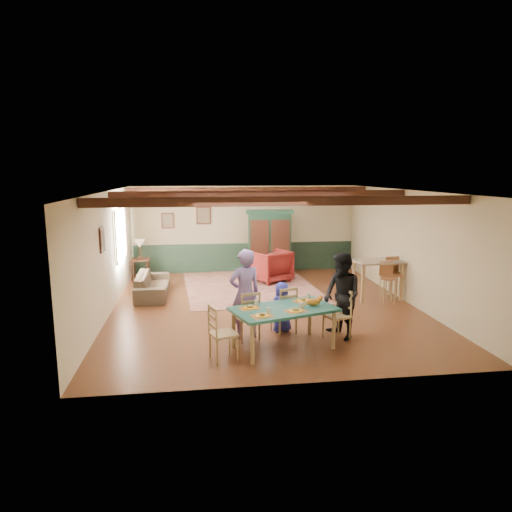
{
  "coord_description": "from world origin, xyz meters",
  "views": [
    {
      "loc": [
        -1.58,
        -10.21,
        3.11
      ],
      "look_at": [
        -0.15,
        0.36,
        1.15
      ],
      "focal_mm": 32.0,
      "sensor_mm": 36.0,
      "label": 1
    }
  ],
  "objects": [
    {
      "name": "floor",
      "position": [
        0.0,
        0.0,
        0.0
      ],
      "size": [
        8.0,
        8.0,
        0.0
      ],
      "primitive_type": "plane",
      "color": "#532917",
      "rests_on": "ground"
    },
    {
      "name": "wall_back",
      "position": [
        0.0,
        4.0,
        1.35
      ],
      "size": [
        7.0,
        0.02,
        2.7
      ],
      "primitive_type": "cube",
      "color": "beige",
      "rests_on": "floor"
    },
    {
      "name": "wall_left",
      "position": [
        -3.5,
        0.0,
        1.35
      ],
      "size": [
        0.02,
        8.0,
        2.7
      ],
      "primitive_type": "cube",
      "color": "beige",
      "rests_on": "floor"
    },
    {
      "name": "wall_right",
      "position": [
        3.5,
        0.0,
        1.35
      ],
      "size": [
        0.02,
        8.0,
        2.7
      ],
      "primitive_type": "cube",
      "color": "beige",
      "rests_on": "floor"
    },
    {
      "name": "ceiling",
      "position": [
        0.0,
        0.0,
        2.7
      ],
      "size": [
        7.0,
        8.0,
        0.02
      ],
      "primitive_type": "cube",
      "color": "white",
      "rests_on": "wall_back"
    },
    {
      "name": "wainscot_back",
      "position": [
        0.0,
        3.98,
        0.45
      ],
      "size": [
        6.95,
        0.03,
        0.9
      ],
      "primitive_type": "cube",
      "color": "#1B3325",
      "rests_on": "floor"
    },
    {
      "name": "ceiling_beam_front",
      "position": [
        0.0,
        -2.3,
        2.61
      ],
      "size": [
        6.95,
        0.16,
        0.16
      ],
      "primitive_type": "cube",
      "color": "black",
      "rests_on": "ceiling"
    },
    {
      "name": "ceiling_beam_mid",
      "position": [
        0.0,
        0.4,
        2.61
      ],
      "size": [
        6.95,
        0.16,
        0.16
      ],
      "primitive_type": "cube",
      "color": "black",
      "rests_on": "ceiling"
    },
    {
      "name": "ceiling_beam_back",
      "position": [
        0.0,
        3.0,
        2.61
      ],
      "size": [
        6.95,
        0.16,
        0.16
      ],
      "primitive_type": "cube",
      "color": "black",
      "rests_on": "ceiling"
    },
    {
      "name": "window_left",
      "position": [
        -3.47,
        1.7,
        1.55
      ],
      "size": [
        0.06,
        1.6,
        1.3
      ],
      "primitive_type": null,
      "color": "white",
      "rests_on": "wall_left"
    },
    {
      "name": "picture_left_wall",
      "position": [
        -3.47,
        -0.6,
        1.75
      ],
      "size": [
        0.04,
        0.42,
        0.52
      ],
      "primitive_type": null,
      "color": "gray",
      "rests_on": "wall_left"
    },
    {
      "name": "picture_back_a",
      "position": [
        -1.3,
        3.97,
        1.8
      ],
      "size": [
        0.45,
        0.04,
        0.55
      ],
      "primitive_type": null,
      "color": "gray",
      "rests_on": "wall_back"
    },
    {
      "name": "picture_back_b",
      "position": [
        -2.4,
        3.97,
        1.65
      ],
      "size": [
        0.38,
        0.04,
        0.48
      ],
      "primitive_type": null,
      "color": "gray",
      "rests_on": "wall_back"
    },
    {
      "name": "dining_table",
      "position": [
        -0.05,
        -2.6,
        0.37
      ],
      "size": [
        2.01,
        1.49,
        0.75
      ],
      "primitive_type": null,
      "rotation": [
        0.0,
        0.0,
        0.31
      ],
      "color": "#1A5448",
      "rests_on": "floor"
    },
    {
      "name": "dining_chair_far_left",
      "position": [
        -0.65,
        -2.04,
        0.47
      ],
      "size": [
        0.53,
        0.54,
        0.95
      ],
      "primitive_type": null,
      "rotation": [
        0.0,
        0.0,
        3.45
      ],
      "color": "#9D7E4E",
      "rests_on": "floor"
    },
    {
      "name": "dining_chair_far_right",
      "position": [
        0.11,
        -1.79,
        0.47
      ],
      "size": [
        0.53,
        0.54,
        0.95
      ],
      "primitive_type": null,
      "rotation": [
        0.0,
        0.0,
        3.45
      ],
      "color": "#9D7E4E",
      "rests_on": "floor"
    },
    {
      "name": "dining_chair_end_left",
      "position": [
        -1.14,
        -2.94,
        0.47
      ],
      "size": [
        0.54,
        0.53,
        0.95
      ],
      "primitive_type": null,
      "rotation": [
        0.0,
        0.0,
        1.88
      ],
      "color": "#9D7E4E",
      "rests_on": "floor"
    },
    {
      "name": "dining_chair_end_right",
      "position": [
        1.04,
        -2.25,
        0.47
      ],
      "size": [
        0.54,
        0.53,
        0.95
      ],
      "primitive_type": null,
      "rotation": [
        0.0,
        0.0,
        -1.26
      ],
      "color": "#9D7E4E",
      "rests_on": "floor"
    },
    {
      "name": "person_man",
      "position": [
        -0.67,
        -1.96,
        0.86
      ],
      "size": [
        0.72,
        0.58,
        1.72
      ],
      "primitive_type": "imported",
      "rotation": [
        0.0,
        0.0,
        3.45
      ],
      "color": "#7B61A7",
      "rests_on": "floor"
    },
    {
      "name": "person_woman",
      "position": [
        1.13,
        -2.22,
        0.82
      ],
      "size": [
        0.83,
        0.95,
        1.64
      ],
      "primitive_type": "imported",
      "rotation": [
        0.0,
        0.0,
        -1.26
      ],
      "color": "black",
      "rests_on": "floor"
    },
    {
      "name": "person_child",
      "position": [
        0.08,
        -1.72,
        0.5
      ],
      "size": [
        0.56,
        0.45,
        1.0
      ],
      "primitive_type": "imported",
      "rotation": [
        0.0,
        0.0,
        3.45
      ],
      "color": "#272D9E",
      "rests_on": "floor"
    },
    {
      "name": "cat",
      "position": [
        0.5,
        -2.53,
        0.84
      ],
      "size": [
        0.38,
        0.24,
        0.18
      ],
      "primitive_type": null,
      "rotation": [
        0.0,
        0.0,
        0.31
      ],
      "color": "orange",
      "rests_on": "dining_table"
    },
    {
      "name": "place_setting_near_left",
      "position": [
        -0.5,
        -3.0,
        0.8
      ],
      "size": [
        0.47,
        0.41,
        0.11
      ],
      "primitive_type": null,
      "rotation": [
        0.0,
        0.0,
        0.31
      ],
      "color": "gold",
      "rests_on": "dining_table"
    },
    {
      "name": "place_setting_near_center",
      "position": [
        0.12,
        -2.8,
        0.8
      ],
      "size": [
        0.47,
        0.41,
        0.11
      ],
      "primitive_type": null,
      "rotation": [
        0.0,
        0.0,
        0.31
      ],
      "color": "gold",
      "rests_on": "dining_table"
    },
    {
      "name": "place_setting_far_left",
      "position": [
        -0.65,
        -2.53,
        0.8
      ],
      "size": [
        0.47,
        0.41,
        0.11
      ],
      "primitive_type": null,
      "rotation": [
        0.0,
        0.0,
        0.31
      ],
      "color": "gold",
      "rests_on": "dining_table"
    },
    {
      "name": "place_setting_far_right",
      "position": [
        0.39,
        -2.19,
        0.8
      ],
      "size": [
        0.47,
        0.41,
        0.11
      ],
      "primitive_type": null,
      "rotation": [
        0.0,
        0.0,
        0.31
      ],
      "color": "gold",
      "rests_on": "dining_table"
    },
    {
      "name": "area_rug",
      "position": [
        -0.11,
        1.94,
        0.01
      ],
      "size": [
        3.71,
        4.32,
        0.01
      ],
      "primitive_type": "cube",
      "rotation": [
        0.0,
        0.0,
        0.06
      ],
      "color": "#CDB194",
      "rests_on": "floor"
    },
    {
      "name": "armoire",
      "position": [
        0.66,
        3.27,
        1.0
      ],
      "size": [
        1.46,
        0.71,
        1.99
      ],
      "primitive_type": "cube",
      "rotation": [
        0.0,
        0.0,
        -0.1
      ],
      "color": "#133123",
      "rests_on": "floor"
    },
    {
      "name": "armchair",
      "position": [
        0.56,
        2.49,
        0.46
      ],
      "size": [
        1.33,
        1.34,
        0.91
      ],
      "primitive_type": "imported",
      "rotation": [
        0.0,
        0.0,
        -2.64
      ],
      "color": "#551113",
      "rests_on": "floor"
    },
    {
      "name": "sofa",
      "position": [
        -2.68,
        1.36,
        0.29
      ],
      "size": [
        0.77,
        1.96,
        0.57
      ],
      "primitive_type": "imported",
      "rotation": [
        0.0,
        0.0,
        1.57
      ],
      "color": "#403628",
      "rests_on": "floor"
    },
    {
      "name": "end_table",
      "position": [
        -3.18,
        3.19,
        0.31
      ],
      "size": [
        0.53,
        0.53,
        0.62
      ],
      "primitive_type": null,
      "rotation": [
        0.0,
        0.0,
        -0.04
      ],
      "color": "black",
      "rests_on": "floor"
    },
    {
      "name": "table_lamp",
      "position": [
        -3.18,
        3.19,
        0.91
      ],
      "size": [
        0.34,
        0.34,
        0.57
      ],
      "primitive_type": null,
      "rotation": [
        0.0,
        0.0,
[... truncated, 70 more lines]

